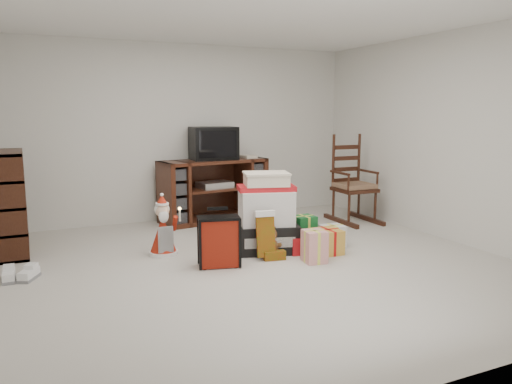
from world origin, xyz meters
TOP-DOWN VIEW (x-y plane):
  - room at (0.00, 0.00)m, footprint 5.01×5.01m
  - tv_stand at (0.29, 2.20)m, footprint 1.60×0.75m
  - bookshelf at (-2.32, 1.55)m, footprint 0.31×0.93m
  - rocking_chair at (2.06, 1.32)m, footprint 0.53×0.86m
  - gift_pile at (0.27, 0.44)m, footprint 0.80×0.67m
  - red_suitcase at (-0.41, 0.12)m, footprint 0.43×0.30m
  - stocking at (0.12, 0.13)m, footprint 0.26×0.14m
  - teddy_bear at (0.21, 0.23)m, footprint 0.22×0.20m
  - santa_figurine at (0.54, 0.73)m, footprint 0.30×0.28m
  - mrs_claus_figurine at (-0.82, 0.77)m, footprint 0.33×0.31m
  - sneaker_pair at (-2.26, 0.51)m, footprint 0.34×0.29m
  - gift_cluster at (0.76, 0.17)m, footprint 0.79×0.89m
  - crt_television at (0.30, 2.20)m, footprint 0.66×0.50m

SIDE VIEW (x-z plane):
  - sneaker_pair at x=-2.26m, z-range 0.00..0.10m
  - gift_cluster at x=0.76m, z-range 0.00..0.27m
  - teddy_bear at x=0.21m, z-range -0.02..0.31m
  - santa_figurine at x=0.54m, z-range -0.07..0.54m
  - mrs_claus_figurine at x=-0.82m, z-range -0.08..0.59m
  - red_suitcase at x=-0.41m, z-range -0.04..0.56m
  - stocking at x=0.12m, z-range 0.00..0.54m
  - gift_pile at x=0.27m, z-range -0.05..0.82m
  - rocking_chair at x=2.06m, z-range -0.20..1.08m
  - tv_stand at x=0.29m, z-range 0.00..0.88m
  - bookshelf at x=-2.32m, z-range -0.02..1.11m
  - crt_television at x=0.30m, z-range 0.88..1.34m
  - room at x=0.00m, z-range -0.01..2.51m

